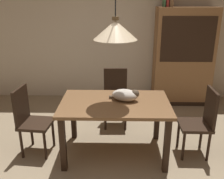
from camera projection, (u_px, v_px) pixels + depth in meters
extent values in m
plane|color=#998466|center=(108.00, 175.00, 3.09)|extent=(10.00, 10.00, 0.00)
cube|color=beige|center=(113.00, 27.00, 5.08)|extent=(6.40, 0.10, 2.90)
cube|color=brown|center=(115.00, 104.00, 3.29)|extent=(1.40, 0.90, 0.04)
cube|color=black|center=(63.00, 145.00, 3.06)|extent=(0.07, 0.07, 0.71)
cube|color=black|center=(167.00, 146.00, 3.04)|extent=(0.07, 0.07, 0.71)
cube|color=black|center=(73.00, 116.00, 3.80)|extent=(0.07, 0.07, 0.71)
cube|color=black|center=(157.00, 117.00, 3.77)|extent=(0.07, 0.07, 0.71)
cube|color=black|center=(115.00, 101.00, 4.14)|extent=(0.41, 0.41, 0.04)
cube|color=black|center=(115.00, 82.00, 4.22)|extent=(0.38, 0.04, 0.48)
cylinder|color=black|center=(105.00, 118.00, 4.07)|extent=(0.04, 0.04, 0.41)
cylinder|color=black|center=(125.00, 118.00, 4.07)|extent=(0.04, 0.04, 0.41)
cylinder|color=black|center=(106.00, 110.00, 4.37)|extent=(0.04, 0.04, 0.41)
cylinder|color=black|center=(125.00, 110.00, 4.37)|extent=(0.04, 0.04, 0.41)
cube|color=black|center=(36.00, 124.00, 3.41)|extent=(0.44, 0.44, 0.04)
cube|color=black|center=(21.00, 105.00, 3.34)|extent=(0.07, 0.38, 0.48)
cylinder|color=black|center=(45.00, 146.00, 3.32)|extent=(0.04, 0.04, 0.41)
cylinder|color=black|center=(53.00, 133.00, 3.62)|extent=(0.04, 0.04, 0.41)
cylinder|color=black|center=(22.00, 144.00, 3.36)|extent=(0.04, 0.04, 0.41)
cylinder|color=black|center=(32.00, 132.00, 3.66)|extent=(0.04, 0.04, 0.41)
cube|color=black|center=(195.00, 125.00, 3.37)|extent=(0.41, 0.41, 0.04)
cube|color=black|center=(211.00, 107.00, 3.28)|extent=(0.04, 0.38, 0.48)
cylinder|color=black|center=(178.00, 134.00, 3.61)|extent=(0.04, 0.04, 0.41)
cylinder|color=black|center=(183.00, 146.00, 3.31)|extent=(0.04, 0.04, 0.41)
cylinder|color=black|center=(201.00, 134.00, 3.59)|extent=(0.04, 0.04, 0.41)
cylinder|color=black|center=(208.00, 147.00, 3.29)|extent=(0.04, 0.04, 0.41)
ellipsoid|color=beige|center=(125.00, 95.00, 3.31)|extent=(0.39, 0.30, 0.15)
sphere|color=brown|center=(135.00, 94.00, 3.28)|extent=(0.11, 0.11, 0.11)
cylinder|color=brown|center=(116.00, 97.00, 3.39)|extent=(0.18, 0.04, 0.04)
cone|color=beige|center=(115.00, 30.00, 2.97)|extent=(0.52, 0.52, 0.22)
cylinder|color=#513D23|center=(115.00, 18.00, 2.93)|extent=(0.08, 0.08, 0.04)
cube|color=olive|center=(183.00, 57.00, 4.92)|extent=(1.10, 0.44, 1.85)
cube|color=black|center=(188.00, 40.00, 4.58)|extent=(0.97, 0.01, 0.81)
cube|color=black|center=(179.00, 100.00, 5.22)|extent=(1.12, 0.45, 0.08)
cube|color=brown|center=(171.00, 0.00, 4.57)|extent=(0.06, 0.24, 0.22)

